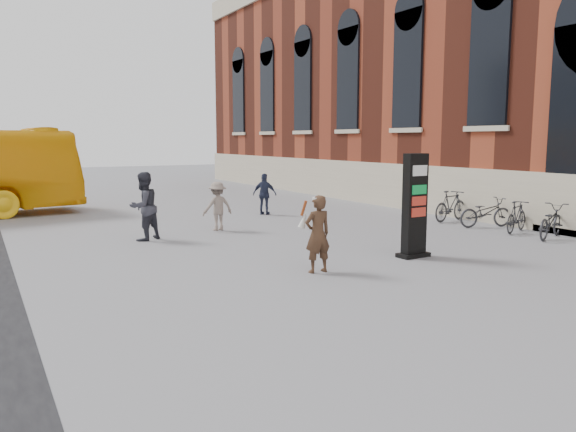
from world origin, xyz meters
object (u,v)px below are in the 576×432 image
pedestrian_b (218,206)px  bike_5 (517,217)px  info_pylon (415,206)px  woman (317,233)px  pedestrian_a (144,206)px  bike_4 (551,221)px  pedestrian_c (265,194)px  bike_7 (451,206)px  bike_6 (486,212)px

pedestrian_b → bike_5: size_ratio=0.93×
pedestrian_b → info_pylon: bearing=109.6°
woman → pedestrian_a: 5.97m
bike_4 → pedestrian_b: bearing=32.7°
info_pylon → pedestrian_a: (-5.01, 5.36, -0.28)m
pedestrian_a → pedestrian_c: bearing=-177.3°
woman → bike_4: size_ratio=0.89×
pedestrian_b → woman: bearing=83.7°
info_pylon → pedestrian_b: info_pylon is taller
pedestrian_a → pedestrian_c: pedestrian_a is taller
pedestrian_a → bike_4: size_ratio=1.03×
woman → bike_7: woman is taller
info_pylon → pedestrian_c: (0.34, 8.52, -0.46)m
bike_4 → bike_7: 3.84m
bike_4 → bike_7: (0.00, 3.84, 0.05)m
info_pylon → bike_5: size_ratio=1.53×
pedestrian_c → bike_7: pedestrian_c is taller
info_pylon → bike_7: size_ratio=1.39×
pedestrian_a → pedestrian_b: pedestrian_a is taller
pedestrian_a → bike_5: bearing=129.9°
pedestrian_a → bike_6: pedestrian_a is taller
pedestrian_a → pedestrian_b: bearing=166.1°
bike_5 → info_pylon: bearing=82.5°
pedestrian_a → bike_7: size_ratio=1.07×
pedestrian_c → bike_7: (4.80, -4.63, -0.24)m
info_pylon → bike_4: info_pylon is taller
pedestrian_a → pedestrian_c: size_ratio=1.24×
pedestrian_c → bike_5: size_ratio=0.95×
pedestrian_b → bike_4: 9.73m
pedestrian_a → bike_6: (10.15, -2.98, -0.47)m
pedestrian_c → bike_6: 7.80m
bike_5 → pedestrian_b: bearing=37.7°
woman → pedestrian_a: size_ratio=0.86×
info_pylon → pedestrian_c: info_pylon is taller
bike_5 → bike_7: bearing=-20.6°
pedestrian_c → bike_7: 6.67m
bike_4 → woman: bearing=72.0°
info_pylon → pedestrian_c: bearing=85.2°
woman → pedestrian_b: (0.26, 6.17, -0.09)m
bike_4 → pedestrian_c: bearing=9.7°
pedestrian_b → pedestrian_c: (2.92, 2.56, 0.02)m
info_pylon → pedestrian_b: 6.52m
woman → pedestrian_a: pedestrian_a is taller
pedestrian_a → bike_6: 10.59m
info_pylon → bike_7: info_pylon is taller
info_pylon → pedestrian_a: size_ratio=1.30×
pedestrian_a → bike_7: pedestrian_a is taller
pedestrian_c → bike_5: 8.75m
pedestrian_c → bike_5: (4.80, -7.32, -0.28)m
woman → pedestrian_c: 9.29m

